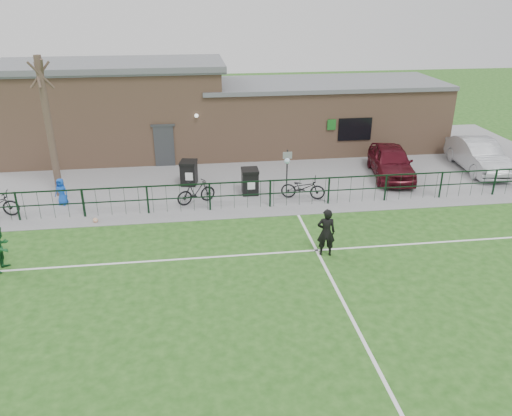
{
  "coord_description": "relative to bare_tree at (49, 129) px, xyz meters",
  "views": [
    {
      "loc": [
        -2.16,
        -10.94,
        8.31
      ],
      "look_at": [
        0.0,
        5.0,
        1.3
      ],
      "focal_mm": 35.0,
      "sensor_mm": 36.0,
      "label": 1
    }
  ],
  "objects": [
    {
      "name": "car_maroon",
      "position": [
        15.37,
        0.37,
        -2.23
      ],
      "size": [
        2.56,
        4.68,
        1.51
      ],
      "primitive_type": "imported",
      "rotation": [
        0.0,
        0.0,
        -0.18
      ],
      "color": "#4B0D17",
      "rests_on": "paving_strip"
    },
    {
      "name": "wheelie_bin_left",
      "position": [
        5.69,
        0.6,
        -2.46
      ],
      "size": [
        0.83,
        0.91,
        1.05
      ],
      "primitive_type": "cube",
      "rotation": [
        0.0,
        0.0,
        -0.2
      ],
      "color": "black",
      "rests_on": "paving_strip"
    },
    {
      "name": "ground",
      "position": [
        8.0,
        -10.5,
        -3.0
      ],
      "size": [
        90.0,
        90.0,
        0.0
      ],
      "primitive_type": "plane",
      "color": "#214E17",
      "rests_on": "ground"
    },
    {
      "name": "paving_strip",
      "position": [
        8.0,
        3.0,
        -2.99
      ],
      "size": [
        34.0,
        13.0,
        0.02
      ],
      "primitive_type": "cube",
      "color": "gray",
      "rests_on": "ground"
    },
    {
      "name": "goalkeeper_kick",
      "position": [
        10.19,
        -6.76,
        -2.11
      ],
      "size": [
        1.24,
        3.37,
        2.54
      ],
      "color": "black",
      "rests_on": "ground"
    },
    {
      "name": "clubhouse",
      "position": [
        7.12,
        6.0,
        -0.78
      ],
      "size": [
        24.25,
        5.4,
        4.96
      ],
      "color": "#A1775A",
      "rests_on": "ground"
    },
    {
      "name": "wheelie_bin_right",
      "position": [
        8.35,
        -0.91,
        -2.45
      ],
      "size": [
        0.71,
        0.8,
        1.05
      ],
      "primitive_type": "cube",
      "rotation": [
        0.0,
        0.0,
        -0.01
      ],
      "color": "black",
      "rests_on": "paving_strip"
    },
    {
      "name": "bicycle_d",
      "position": [
        5.96,
        -1.74,
        -2.46
      ],
      "size": [
        1.78,
        1.09,
        1.03
      ],
      "primitive_type": "imported",
      "rotation": [
        0.0,
        0.0,
        1.95
      ],
      "color": "black",
      "rests_on": "paving_strip"
    },
    {
      "name": "pitch_line_mid",
      "position": [
        8.0,
        -6.5,
        -3.0
      ],
      "size": [
        28.0,
        0.1,
        0.01
      ],
      "primitive_type": "cube",
      "color": "white",
      "rests_on": "ground"
    },
    {
      "name": "perimeter_fence",
      "position": [
        8.0,
        -2.5,
        -2.4
      ],
      "size": [
        28.0,
        0.1,
        1.2
      ],
      "primitive_type": "cube",
      "color": "black",
      "rests_on": "ground"
    },
    {
      "name": "pitch_line_perp",
      "position": [
        10.0,
        -10.5,
        -3.0
      ],
      "size": [
        0.1,
        16.0,
        0.01
      ],
      "primitive_type": "cube",
      "color": "white",
      "rests_on": "ground"
    },
    {
      "name": "car_silver",
      "position": [
        20.05,
        0.71,
        -2.21
      ],
      "size": [
        2.03,
        4.79,
        1.54
      ],
      "primitive_type": "imported",
      "rotation": [
        0.0,
        0.0,
        -0.09
      ],
      "color": "#A3A5AB",
      "rests_on": "paving_strip"
    },
    {
      "name": "spectator_child",
      "position": [
        0.36,
        -1.1,
        -2.4
      ],
      "size": [
        0.65,
        0.52,
        1.15
      ],
      "primitive_type": "imported",
      "rotation": [
        0.0,
        0.0,
        -0.3
      ],
      "color": "blue",
      "rests_on": "paving_strip"
    },
    {
      "name": "sign_post",
      "position": [
        9.97,
        -1.08,
        -1.98
      ],
      "size": [
        0.08,
        0.08,
        2.0
      ],
      "primitive_type": "cylinder",
      "rotation": [
        0.0,
        0.0,
        -0.31
      ],
      "color": "black",
      "rests_on": "paving_strip"
    },
    {
      "name": "outfield_player",
      "position": [
        -0.36,
        -6.34,
        -2.22
      ],
      "size": [
        0.74,
        0.87,
        1.55
      ],
      "primitive_type": "imported",
      "rotation": [
        0.0,
        0.0,
        1.35
      ],
      "color": "#185529",
      "rests_on": "ground"
    },
    {
      "name": "ball_ground",
      "position": [
        1.99,
        -3.11,
        -2.9
      ],
      "size": [
        0.2,
        0.2,
        0.2
      ],
      "primitive_type": "sphere",
      "color": "silver",
      "rests_on": "ground"
    },
    {
      "name": "bare_tree",
      "position": [
        0.0,
        0.0,
        0.0
      ],
      "size": [
        0.3,
        0.3,
        6.0
      ],
      "primitive_type": "cylinder",
      "color": "#49372C",
      "rests_on": "ground"
    },
    {
      "name": "bicycle_e",
      "position": [
        10.55,
        -1.82,
        -2.48
      ],
      "size": [
        2.01,
        1.17,
        1.0
      ],
      "primitive_type": "imported",
      "rotation": [
        0.0,
        0.0,
        1.29
      ],
      "color": "black",
      "rests_on": "paving_strip"
    },
    {
      "name": "pitch_line_touch",
      "position": [
        8.0,
        -2.7,
        -3.0
      ],
      "size": [
        28.0,
        0.1,
        0.01
      ],
      "primitive_type": "cube",
      "color": "white",
      "rests_on": "ground"
    }
  ]
}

